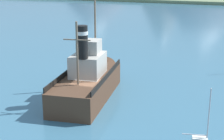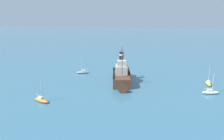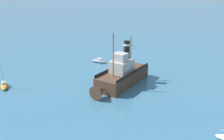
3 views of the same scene
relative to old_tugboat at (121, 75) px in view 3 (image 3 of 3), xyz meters
name	(u,v)px [view 3 (image 3 of 3)]	position (x,y,z in m)	size (l,w,h in m)	color
ground_plane	(125,80)	(0.79, -2.20, -1.83)	(600.00, 600.00, 0.00)	#38667F
old_tugboat	(121,75)	(0.00, 0.00, 0.00)	(5.98, 14.72, 9.90)	#4C3323
sailboat_orange	(4,85)	(14.75, 14.61, -1.40)	(3.91, 2.59, 4.90)	orange
sailboat_grey	(99,61)	(12.53, -7.22, -1.40)	(3.95, 1.90, 4.90)	gray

